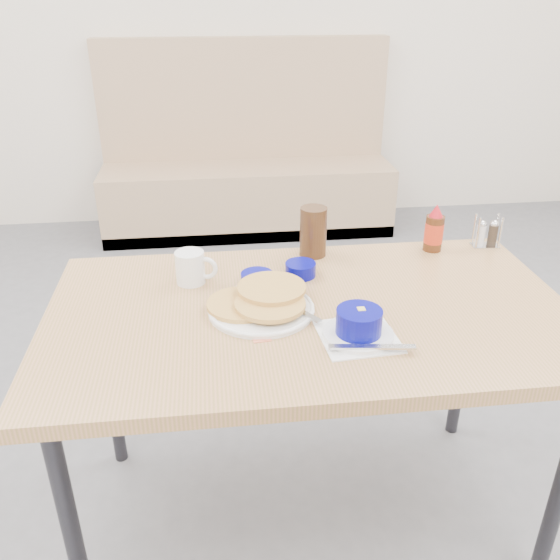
{
  "coord_description": "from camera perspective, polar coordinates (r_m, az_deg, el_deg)",
  "views": [
    {
      "loc": [
        -0.25,
        -1.11,
        1.54
      ],
      "look_at": [
        -0.07,
        0.31,
        0.82
      ],
      "focal_mm": 38.0,
      "sensor_mm": 36.0,
      "label": 1
    }
  ],
  "objects": [
    {
      "name": "creamer_bowl",
      "position": [
        1.69,
        -2.22,
        0.01
      ],
      "size": [
        0.09,
        0.09,
        0.04
      ],
      "rotation": [
        0.0,
        0.0,
        -0.03
      ],
      "color": "#05077C",
      "rests_on": "dining_table"
    },
    {
      "name": "coffee_mug",
      "position": [
        1.71,
        -8.51,
        1.24
      ],
      "size": [
        0.12,
        0.08,
        0.09
      ],
      "rotation": [
        0.0,
        0.0,
        -0.25
      ],
      "color": "white",
      "rests_on": "dining_table"
    },
    {
      "name": "condiment_caddy",
      "position": [
        2.05,
        19.25,
        4.06
      ],
      "size": [
        0.09,
        0.06,
        0.11
      ],
      "rotation": [
        0.0,
        0.0,
        -0.07
      ],
      "color": "silver",
      "rests_on": "dining_table"
    },
    {
      "name": "booth_bench",
      "position": [
        4.08,
        -3.2,
        9.88
      ],
      "size": [
        1.9,
        0.56,
        1.22
      ],
      "color": "tan",
      "rests_on": "ground"
    },
    {
      "name": "wall_back",
      "position": [
        4.09,
        -3.81,
        24.89
      ],
      "size": [
        5.0,
        0.06,
        2.8
      ],
      "primitive_type": "cube",
      "color": "silver",
      "rests_on": "ground"
    },
    {
      "name": "pancake_plate",
      "position": [
        1.56,
        -1.81,
        -2.28
      ],
      "size": [
        0.29,
        0.28,
        0.05
      ],
      "rotation": [
        0.0,
        0.0,
        0.3
      ],
      "color": "white",
      "rests_on": "dining_table"
    },
    {
      "name": "amber_tumbler",
      "position": [
        1.86,
        3.22,
        4.67
      ],
      "size": [
        0.1,
        0.1,
        0.16
      ],
      "primitive_type": "cylinder",
      "rotation": [
        0.0,
        0.0,
        -0.25
      ],
      "color": "#3B2312",
      "rests_on": "dining_table"
    },
    {
      "name": "grits_setting",
      "position": [
        1.45,
        7.6,
        -4.4
      ],
      "size": [
        0.22,
        0.2,
        0.08
      ],
      "rotation": [
        0.0,
        0.0,
        0.08
      ],
      "color": "white",
      "rests_on": "dining_table"
    },
    {
      "name": "syrup_bottle",
      "position": [
        1.96,
        14.61,
        4.63
      ],
      "size": [
        0.06,
        0.06,
        0.16
      ],
      "rotation": [
        0.0,
        0.0,
        0.01
      ],
      "color": "#47230F",
      "rests_on": "dining_table"
    },
    {
      "name": "sugar_wrapper",
      "position": [
        1.45,
        -1.78,
        -5.7
      ],
      "size": [
        0.05,
        0.03,
        0.0
      ],
      "primitive_type": "cube",
      "rotation": [
        0.0,
        0.0,
        0.1
      ],
      "color": "#ED754F",
      "rests_on": "dining_table"
    },
    {
      "name": "butter_bowl",
      "position": [
        1.75,
        1.99,
        1.02
      ],
      "size": [
        0.09,
        0.09,
        0.04
      ],
      "rotation": [
        0.0,
        0.0,
        0.15
      ],
      "color": "#05077C",
      "rests_on": "dining_table"
    },
    {
      "name": "dining_table",
      "position": [
        1.62,
        2.88,
        -4.63
      ],
      "size": [
        1.4,
        0.8,
        0.76
      ],
      "color": "tan",
      "rests_on": "ground"
    }
  ]
}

